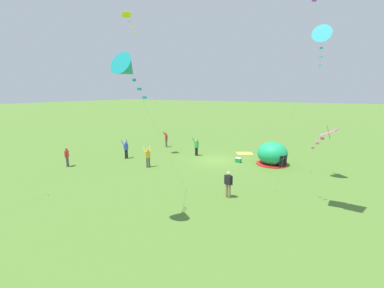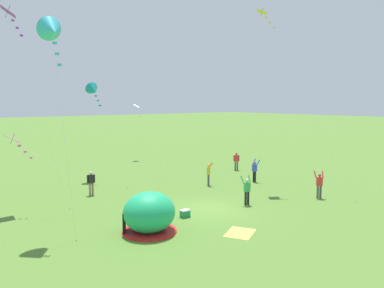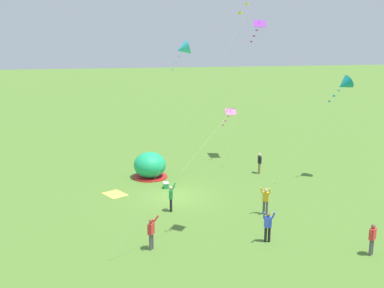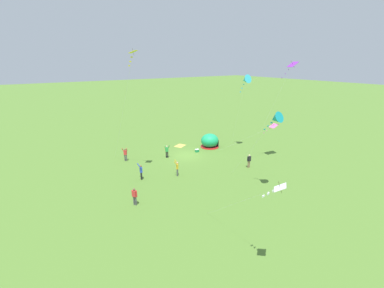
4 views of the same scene
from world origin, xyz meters
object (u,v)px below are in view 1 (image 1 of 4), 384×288
person_far_back (196,146)px  person_with_toddler (228,183)px  popup_tent (272,154)px  person_center_field (67,156)px  person_flying_kite (148,156)px  person_strolling (166,139)px  kite_teal (127,69)px  kite_yellow (129,22)px  kite_pink (325,135)px  person_arms_raised (126,149)px  kite_cyan (322,37)px  cooler_box (238,160)px

person_far_back → person_with_toddler: bearing=128.1°
popup_tent → person_far_back: (7.68, 0.39, 0.00)m
person_center_field → person_with_toddler: 15.12m
person_far_back → person_flying_kite: 6.09m
person_strolling → kite_teal: (-9.14, 16.22, 6.61)m
person_far_back → kite_yellow: (5.40, 3.36, 12.03)m
popup_tent → kite_yellow: size_ratio=0.20×
kite_pink → kite_teal: size_ratio=0.77×
person_arms_raised → person_flying_kite: size_ratio=1.00×
person_flying_kite → kite_pink: 14.24m
person_strolling → kite_cyan: size_ratio=0.17×
person_flying_kite → kite_yellow: size_ratio=0.14×
person_center_field → person_flying_kite: size_ratio=0.91×
cooler_box → person_arms_raised: bearing=21.0°
popup_tent → person_with_toddler: (0.85, 9.10, -0.03)m
kite_pink → kite_yellow: size_ratio=0.46×
person_center_field → person_with_toddler: bearing=-178.4°
person_center_field → kite_cyan: (-19.35, -6.08, 9.23)m
cooler_box → person_with_toddler: person_with_toddler is taller
person_center_field → person_flying_kite: (-6.48, -3.30, 0.03)m
person_strolling → kite_pink: kite_pink is taller
person_far_back → kite_cyan: size_ratio=0.17×
person_flying_kite → kite_pink: kite_pink is taller
kite_cyan → kite_teal: 13.52m
cooler_box → kite_pink: bearing=135.3°
popup_tent → person_strolling: bearing=-7.0°
person_far_back → kite_teal: kite_teal is taller
person_far_back → kite_yellow: 13.61m
popup_tent → person_far_back: 7.69m
popup_tent → person_center_field: popup_tent is taller
cooler_box → kite_yellow: (10.13, 2.93, 12.80)m
popup_tent → person_center_field: (15.97, 9.51, -0.03)m
person_arms_raised → person_flying_kite: same height
person_with_toddler → kite_yellow: (12.24, -5.34, 12.06)m
person_far_back → kite_pink: kite_pink is taller
person_arms_raised → person_far_back: bearing=-142.0°
person_with_toddler → kite_teal: 9.11m
kite_cyan → kite_pink: (-0.88, 4.54, -5.91)m
popup_tent → person_far_back: size_ratio=1.49×
person_far_back → person_strolling: (5.16, -1.97, 0.00)m
person_arms_raised → person_center_field: 5.38m
kite_teal → kite_yellow: 15.36m
kite_yellow → person_far_back: bearing=-148.1°
person_strolling → cooler_box: bearing=166.4°
popup_tent → person_arms_raised: (13.35, 4.81, 0.00)m
person_arms_raised → kite_pink: kite_pink is taller
person_center_field → person_far_back: bearing=-132.3°
person_far_back → kite_yellow: kite_yellow is taller
cooler_box → person_flying_kite: (6.53, 5.39, 0.78)m
kite_pink → kite_teal: kite_teal is taller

